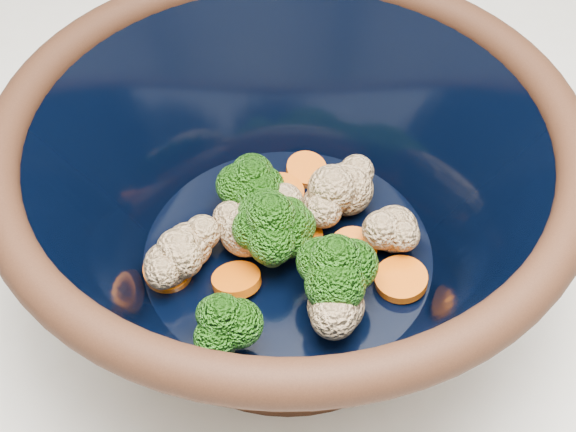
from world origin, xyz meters
name	(u,v)px	position (x,y,z in m)	size (l,w,h in m)	color
mixing_bowl	(288,200)	(-0.10, 0.04, 0.98)	(0.33, 0.33, 0.14)	black
vegetable_pile	(283,236)	(-0.10, 0.03, 0.96)	(0.17, 0.15, 0.06)	#608442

